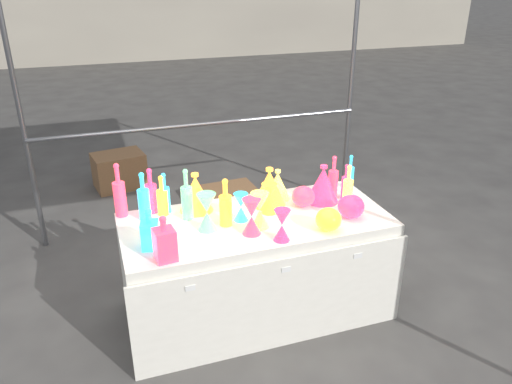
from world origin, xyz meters
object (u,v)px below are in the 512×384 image
object	(u,v)px
display_table	(256,267)
bottle_0	(162,195)
lampshade_0	(196,192)
cardboard_box_closed	(119,170)
globe_0	(328,221)
hourglass_0	(252,217)

from	to	relation	value
display_table	bottle_0	bearing A→B (deg)	153.96
lampshade_0	display_table	bearing A→B (deg)	-43.59
cardboard_box_closed	bottle_0	size ratio (longest dim) A/B	1.90
display_table	cardboard_box_closed	bearing A→B (deg)	105.54
globe_0	lampshade_0	distance (m)	0.93
display_table	hourglass_0	world-z (taller)	hourglass_0
cardboard_box_closed	globe_0	xyz separation A→B (m)	(1.13, -2.93, 0.62)
cardboard_box_closed	globe_0	distance (m)	3.20
display_table	lampshade_0	world-z (taller)	lampshade_0
bottle_0	lampshade_0	xyz separation A→B (m)	(0.23, -0.01, -0.00)
cardboard_box_closed	globe_0	world-z (taller)	globe_0
display_table	lampshade_0	bearing A→B (deg)	142.01
globe_0	cardboard_box_closed	bearing A→B (deg)	111.02
hourglass_0	globe_0	xyz separation A→B (m)	(0.48, -0.11, -0.05)
display_table	bottle_0	distance (m)	0.83
display_table	cardboard_box_closed	distance (m)	2.75
bottle_0	globe_0	bearing A→B (deg)	-30.35
hourglass_0	lampshade_0	size ratio (longest dim) A/B	0.87
hourglass_0	globe_0	size ratio (longest dim) A/B	1.43
cardboard_box_closed	hourglass_0	xyz separation A→B (m)	(0.65, -2.82, 0.67)
cardboard_box_closed	lampshade_0	world-z (taller)	lampshade_0
lampshade_0	hourglass_0	bearing A→B (deg)	-65.35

